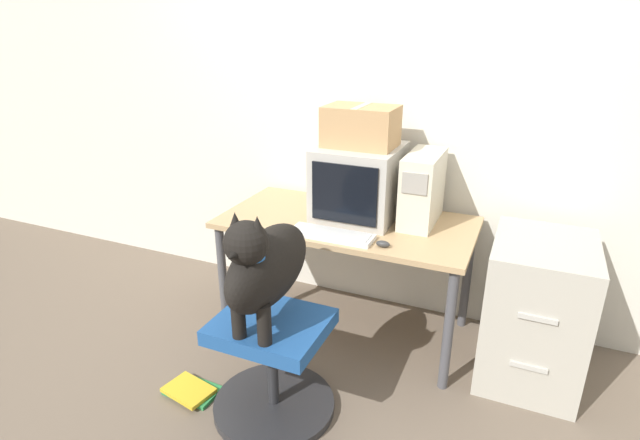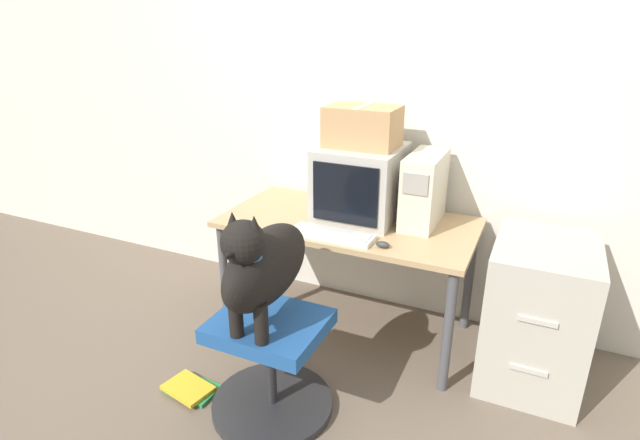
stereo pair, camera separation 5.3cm
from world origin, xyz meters
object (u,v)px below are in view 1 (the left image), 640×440
at_px(crt_monitor, 359,182).
at_px(dog, 265,265).
at_px(pc_tower, 423,188).
at_px(book_stack_floor, 191,390).
at_px(cardboard_box, 361,126).
at_px(office_chair, 273,366).
at_px(filing_cabinet, 535,311).
at_px(keyboard, 332,235).

bearing_deg(crt_monitor, dog, -96.10).
bearing_deg(pc_tower, book_stack_floor, -131.09).
bearing_deg(cardboard_box, office_chair, -96.26).
distance_m(dog, filing_cabinet, 1.41).
height_order(pc_tower, book_stack_floor, pc_tower).
distance_m(dog, book_stack_floor, 0.88).
bearing_deg(crt_monitor, pc_tower, 8.03).
bearing_deg(keyboard, crt_monitor, 86.20).
distance_m(keyboard, book_stack_floor, 1.05).
bearing_deg(book_stack_floor, cardboard_box, 61.16).
xyz_separation_m(filing_cabinet, book_stack_floor, (-1.52, -0.85, -0.36)).
relative_size(dog, filing_cabinet, 0.79).
xyz_separation_m(keyboard, office_chair, (-0.07, -0.53, -0.47)).
bearing_deg(office_chair, keyboard, 82.11).
xyz_separation_m(crt_monitor, filing_cabinet, (0.99, -0.11, -0.53)).
xyz_separation_m(office_chair, cardboard_box, (0.10, 0.88, 0.96)).
height_order(cardboard_box, book_stack_floor, cardboard_box).
bearing_deg(filing_cabinet, book_stack_floor, -150.88).
height_order(keyboard, filing_cabinet, filing_cabinet).
xyz_separation_m(crt_monitor, keyboard, (-0.02, -0.34, -0.19)).
distance_m(keyboard, office_chair, 0.71).
xyz_separation_m(pc_tower, cardboard_box, (-0.35, -0.05, 0.32)).
height_order(dog, book_stack_floor, dog).
relative_size(crt_monitor, dog, 0.80).
bearing_deg(keyboard, book_stack_floor, -129.62).
height_order(dog, cardboard_box, cardboard_box).
height_order(filing_cabinet, cardboard_box, cardboard_box).
distance_m(keyboard, cardboard_box, 0.61).
bearing_deg(filing_cabinet, crt_monitor, 173.94).
distance_m(pc_tower, filing_cabinet, 0.84).
height_order(office_chair, dog, dog).
xyz_separation_m(crt_monitor, pc_tower, (0.35, 0.05, -0.01)).
bearing_deg(dog, crt_monitor, 83.90).
bearing_deg(office_chair, cardboard_box, 83.74).
relative_size(office_chair, book_stack_floor, 2.15).
relative_size(crt_monitor, keyboard, 1.08).
relative_size(crt_monitor, book_stack_floor, 1.76).
bearing_deg(filing_cabinet, cardboard_box, 173.72).
bearing_deg(pc_tower, crt_monitor, -171.97).
distance_m(crt_monitor, office_chair, 1.10).
bearing_deg(keyboard, dog, -97.52).
height_order(crt_monitor, cardboard_box, cardboard_box).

